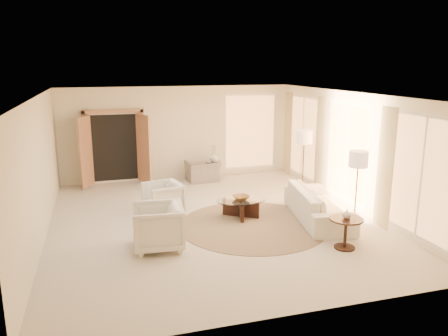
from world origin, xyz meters
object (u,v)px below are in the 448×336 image
object	(u,v)px
armchair_left	(163,197)
floor_lamp_far	(358,163)
bowl	(241,198)
side_vase	(214,157)
floor_lamp_near	(304,140)
end_table	(346,228)
end_vase	(347,214)
accent_chair	(203,168)
side_table	(214,169)
coffee_table	(241,206)
sofa	(318,204)
armchair_right	(158,225)

from	to	relation	value
armchair_left	floor_lamp_far	size ratio (longest dim) A/B	0.50
bowl	side_vase	world-z (taller)	side_vase
floor_lamp_near	end_table	bearing A→B (deg)	-103.39
end_vase	bowl	bearing A→B (deg)	121.34
end_table	floor_lamp_near	distance (m)	3.80
accent_chair	floor_lamp_far	xyz separation A→B (m)	(2.30, -4.56, 1.00)
side_table	coffee_table	bearing A→B (deg)	-94.22
armchair_left	side_vase	size ratio (longest dim) A/B	3.25
armchair_left	end_table	distance (m)	4.23
accent_chair	side_vase	size ratio (longest dim) A/B	3.68
armchair_left	coffee_table	bearing A→B (deg)	54.32
floor_lamp_far	end_table	bearing A→B (deg)	-129.84
sofa	armchair_right	xyz separation A→B (m)	(-3.68, -0.58, 0.12)
floor_lamp_near	floor_lamp_far	bearing A→B (deg)	-90.00
coffee_table	floor_lamp_near	distance (m)	2.84
bowl	side_vase	size ratio (longest dim) A/B	1.48
floor_lamp_near	armchair_left	bearing A→B (deg)	-171.18
floor_lamp_far	end_vase	size ratio (longest dim) A/B	9.35
armchair_left	floor_lamp_near	xyz separation A→B (m)	(3.88, 0.60, 1.07)
accent_chair	end_table	distance (m)	5.76
armchair_left	accent_chair	world-z (taller)	armchair_left
end_vase	sofa	bearing A→B (deg)	80.41
floor_lamp_near	end_vase	world-z (taller)	floor_lamp_near
end_vase	side_vase	distance (m)	5.68
side_table	floor_lamp_near	size ratio (longest dim) A/B	0.33
end_table	armchair_left	bearing A→B (deg)	135.89
side_table	side_vase	world-z (taller)	side_vase
sofa	armchair_left	world-z (taller)	armchair_left
end_table	coffee_table	bearing A→B (deg)	121.34
bowl	sofa	bearing A→B (deg)	-21.82
end_table	side_table	world-z (taller)	end_table
floor_lamp_far	end_vase	bearing A→B (deg)	-129.84
accent_chair	floor_lamp_far	size ratio (longest dim) A/B	0.57
end_table	armchair_right	bearing A→B (deg)	163.75
armchair_left	side_table	size ratio (longest dim) A/B	1.42
accent_chair	end_table	bearing A→B (deg)	101.36
side_vase	end_table	bearing A→B (deg)	-78.77
armchair_right	side_vase	xyz separation A→B (m)	(2.31, 4.58, 0.23)
armchair_left	bowl	distance (m)	1.83
coffee_table	end_table	world-z (taller)	end_table
floor_lamp_near	bowl	bearing A→B (deg)	-148.99
sofa	bowl	bearing A→B (deg)	78.12
floor_lamp_far	side_vase	bearing A→B (deg)	113.15
floor_lamp_far	side_vase	world-z (taller)	floor_lamp_far
accent_chair	sofa	bearing A→B (deg)	110.01
sofa	end_table	bearing A→B (deg)	-179.65
floor_lamp_far	armchair_left	bearing A→B (deg)	153.54
sofa	side_table	world-z (taller)	sofa
bowl	side_vase	bearing A→B (deg)	85.78
end_vase	armchair_left	bearing A→B (deg)	135.89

